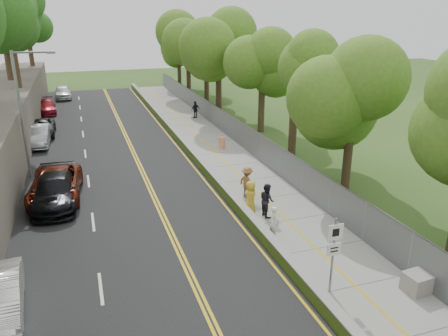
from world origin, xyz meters
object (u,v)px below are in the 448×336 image
object	(u,v)px
streetlight	(24,106)
signpost	(334,248)
painter_0	(250,197)
concrete_block	(419,282)
person_far	(195,110)
car_2	(55,185)
construction_barrel	(222,143)

from	to	relation	value
streetlight	signpost	distance (m)	20.72
signpost	painter_0	size ratio (longest dim) A/B	1.72
concrete_block	person_far	xyz separation A→B (m)	(-0.52, 30.79, 0.48)
car_2	painter_0	distance (m)	11.14
signpost	person_far	distance (m)	29.95
concrete_block	person_far	distance (m)	30.80
streetlight	person_far	distance (m)	19.50
signpost	car_2	size ratio (longest dim) A/B	0.53
person_far	signpost	bearing A→B (deg)	62.49
construction_barrel	signpost	bearing A→B (deg)	-95.86
construction_barrel	painter_0	world-z (taller)	painter_0
signpost	person_far	size ratio (longest dim) A/B	1.82
construction_barrel	person_far	bearing A→B (deg)	85.89
streetlight	concrete_block	world-z (taller)	streetlight
concrete_block	painter_0	world-z (taller)	painter_0
streetlight	car_2	xyz separation A→B (m)	(1.46, -4.22, -3.79)
signpost	car_2	distance (m)	16.31
construction_barrel	painter_0	size ratio (longest dim) A/B	0.50
concrete_block	construction_barrel	bearing A→B (deg)	93.72
streetlight	signpost	bearing A→B (deg)	-55.92
concrete_block	person_far	bearing A→B (deg)	90.98
signpost	painter_0	distance (m)	7.48
signpost	concrete_block	world-z (taller)	signpost
concrete_block	person_far	size ratio (longest dim) A/B	0.66
construction_barrel	person_far	size ratio (longest dim) A/B	0.53
car_2	painter_0	size ratio (longest dim) A/B	3.24
construction_barrel	painter_0	bearing A→B (deg)	-100.97
construction_barrel	car_2	distance (m)	13.52
streetlight	painter_0	xyz separation A→B (m)	(11.21, -9.61, -3.69)
signpost	car_2	world-z (taller)	signpost
car_2	person_far	size ratio (longest dim) A/B	3.43
construction_barrel	painter_0	distance (m)	11.83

